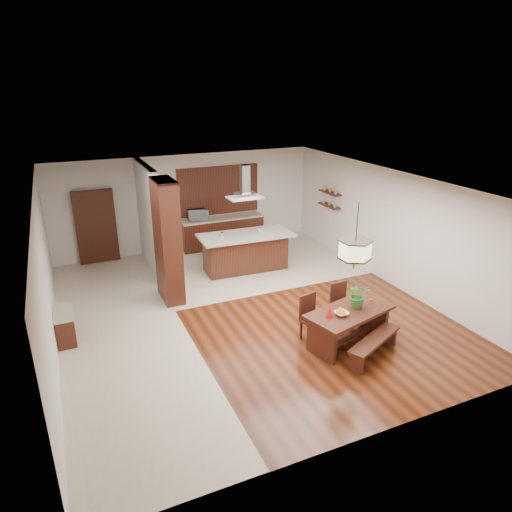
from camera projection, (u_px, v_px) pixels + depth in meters
name	position (u px, v px, depth m)	size (l,w,h in m)	color
room_shell	(243.00, 223.00, 9.79)	(9.00, 9.04, 2.92)	#3C190B
tile_hallway	(122.00, 333.00, 9.49)	(2.50, 9.00, 0.01)	beige
tile_kitchen	(251.00, 263.00, 13.14)	(5.50, 4.00, 0.01)	beige
soffit_band	(243.00, 185.00, 9.49)	(8.00, 9.00, 0.02)	#3B230E
partition_pier	(168.00, 242.00, 10.50)	(0.45, 1.00, 2.90)	black
partition_stub	(149.00, 218.00, 12.29)	(0.18, 2.40, 2.90)	silver
hallway_console	(65.00, 326.00, 9.15)	(0.37, 0.88, 0.63)	black
hallway_doorway	(96.00, 227.00, 12.88)	(1.10, 0.20, 2.10)	black
rear_counter	(222.00, 232.00, 14.32)	(2.60, 0.62, 0.95)	black
kitchen_window	(218.00, 190.00, 14.08)	(2.60, 0.08, 1.50)	#A66B31
shelf_lower	(329.00, 206.00, 13.71)	(0.26, 0.90, 0.04)	black
shelf_upper	(330.00, 193.00, 13.57)	(0.26, 0.90, 0.04)	black
dining_table	(349.00, 319.00, 8.95)	(1.93, 1.30, 0.74)	black
dining_bench	(374.00, 348.00, 8.60)	(1.47, 0.32, 0.41)	black
dining_chair_left	(313.00, 318.00, 9.11)	(0.42, 0.42, 0.95)	black
dining_chair_right	(343.00, 306.00, 9.62)	(0.42, 0.42, 0.95)	black
pendant_lantern	(356.00, 237.00, 8.33)	(0.64, 0.64, 1.31)	beige
foliage_plant	(358.00, 295.00, 8.93)	(0.45, 0.39, 0.50)	#2F7727
fruit_bowl	(341.00, 314.00, 8.69)	(0.26, 0.26, 0.06)	beige
napkin_cone	(330.00, 312.00, 8.58)	(0.15, 0.15, 0.23)	red
gold_ornament	(371.00, 301.00, 9.14)	(0.06, 0.06, 0.09)	gold
kitchen_island	(245.00, 251.00, 12.50)	(2.59, 1.22, 1.05)	black
range_hood	(245.00, 182.00, 11.81)	(0.90, 0.55, 0.87)	silver
island_cup	(260.00, 232.00, 12.33)	(0.12, 0.12, 0.09)	white
microwave	(197.00, 215.00, 13.82)	(0.59, 0.40, 0.32)	#ADAFB4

